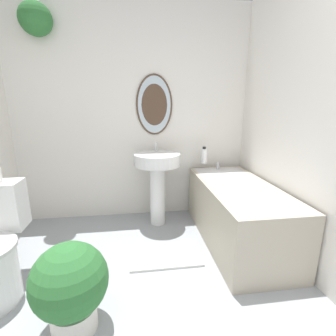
{
  "coord_description": "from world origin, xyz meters",
  "views": [
    {
      "loc": [
        -0.0,
        -0.47,
        1.31
      ],
      "look_at": [
        0.26,
        1.47,
        0.81
      ],
      "focal_mm": 26.0,
      "sensor_mm": 36.0,
      "label": 1
    }
  ],
  "objects_px": {
    "shampoo_bottle": "(204,156)",
    "potted_plant": "(71,285)",
    "bathtub": "(237,212)",
    "pedestal_sink": "(158,174)"
  },
  "relations": [
    {
      "from": "shampoo_bottle",
      "to": "potted_plant",
      "type": "height_order",
      "value": "shampoo_bottle"
    },
    {
      "from": "pedestal_sink",
      "to": "potted_plant",
      "type": "height_order",
      "value": "pedestal_sink"
    },
    {
      "from": "pedestal_sink",
      "to": "shampoo_bottle",
      "type": "xyz_separation_m",
      "value": [
        0.56,
        0.14,
        0.16
      ]
    },
    {
      "from": "pedestal_sink",
      "to": "bathtub",
      "type": "xyz_separation_m",
      "value": [
        0.73,
        -0.47,
        -0.29
      ]
    },
    {
      "from": "shampoo_bottle",
      "to": "bathtub",
      "type": "bearing_deg",
      "value": -74.01
    },
    {
      "from": "bathtub",
      "to": "potted_plant",
      "type": "bearing_deg",
      "value": -148.88
    },
    {
      "from": "potted_plant",
      "to": "shampoo_bottle",
      "type": "bearing_deg",
      "value": 50.28
    },
    {
      "from": "pedestal_sink",
      "to": "shampoo_bottle",
      "type": "height_order",
      "value": "pedestal_sink"
    },
    {
      "from": "pedestal_sink",
      "to": "shampoo_bottle",
      "type": "bearing_deg",
      "value": 14.02
    },
    {
      "from": "bathtub",
      "to": "potted_plant",
      "type": "height_order",
      "value": "bathtub"
    }
  ]
}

